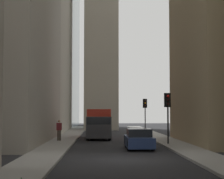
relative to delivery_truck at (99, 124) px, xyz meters
The scene contains 9 objects.
ground_plane 16.16m from the delivery_truck, behind, with size 135.00×135.00×0.00m, color black.
sidewalk_right 16.39m from the delivery_truck, 169.06° to the left, with size 90.00×2.20×0.14m, color gray.
sidewalk_left 17.14m from the delivery_truck, 159.80° to the right, with size 90.00×2.20×0.14m, color gray.
building_right_far 20.33m from the delivery_truck, 36.14° to the left, with size 16.68×10.00×28.98m.
delivery_truck is the anchor object (origin of this frame).
sedan_navy 10.69m from the delivery_truck, 164.77° to the right, with size 4.30×1.78×1.42m.
traffic_light_midblock 9.35m from the delivery_truck, 144.55° to the right, with size 0.43×0.52×3.90m.
traffic_light_far_junction 10.57m from the delivery_truck, 32.12° to the right, with size 0.43×0.52×4.04m.
pedestrian 5.37m from the delivery_truck, 141.01° to the left, with size 0.26×0.44×1.76m.
Camera 1 is at (-20.40, 1.29, 2.54)m, focal length 60.37 mm.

